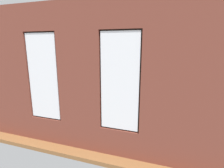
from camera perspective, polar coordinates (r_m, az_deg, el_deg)
The scene contains 19 objects.
ground_plane at distance 6.63m, azimuth 0.84°, elevation -8.88°, with size 7.22×5.83×0.10m, color brown.
brick_wall_with_windows at distance 3.90m, azimuth -10.59°, elevation 1.16°, with size 6.62×0.30×3.28m.
white_wall_right at distance 7.69m, azimuth -23.56°, elevation 6.10°, with size 0.10×4.83×3.28m, color silver.
couch_by_window at distance 5.26m, azimuth -14.96°, elevation -10.83°, with size 2.00×0.87×0.80m.
couch_left at distance 5.59m, azimuth 25.13°, elevation -10.20°, with size 1.01×1.98×0.80m.
coffee_table at distance 6.79m, azimuth 2.72°, elevation -4.40°, with size 1.34×0.85×0.45m.
cup_ceramic at distance 6.76m, azimuth -0.85°, elevation -3.59°, with size 0.08×0.08×0.09m, color #B23D38.
candle_jar at distance 6.76m, azimuth 2.73°, elevation -3.60°, with size 0.08×0.08×0.09m, color #B7333D.
table_plant_small at distance 6.88m, azimuth 1.64°, elevation -2.58°, with size 0.15×0.15×0.24m.
remote_silver at distance 6.82m, azimuth 6.06°, elevation -3.81°, with size 0.05×0.17×0.02m, color #B2B2B7.
media_console at distance 7.75m, azimuth -21.02°, elevation -4.14°, with size 0.91×0.42×0.51m, color black.
tv_flatscreen at distance 7.61m, azimuth -21.36°, elevation 0.06°, with size 0.92×0.20×0.65m.
papasan_chair at distance 8.08m, azimuth 3.60°, elevation -1.32°, with size 1.03×1.03×0.67m.
potted_plant_corner_far_left at distance 4.37m, azimuth 29.22°, elevation -13.63°, with size 0.90×1.05×1.33m.
potted_plant_near_tv at distance 6.61m, azimuth -22.66°, elevation -2.48°, with size 0.73×0.73×1.19m.
potted_plant_foreground_right at distance 9.12m, azimuth -11.57°, elevation 1.80°, with size 0.97×0.90×1.27m.
potted_plant_corner_near_left at distance 8.02m, azimuth 24.49°, elevation -0.94°, with size 0.61×0.61×1.05m.
potted_plant_by_left_couch at distance 6.87m, azimuth 20.62°, elevation -5.50°, with size 0.34×0.34×0.51m.
potted_plant_between_couches at distance 4.52m, azimuth 0.94°, elevation -8.11°, with size 0.97×1.05×1.29m.
Camera 1 is at (-1.88, 5.86, 2.40)m, focal length 28.00 mm.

